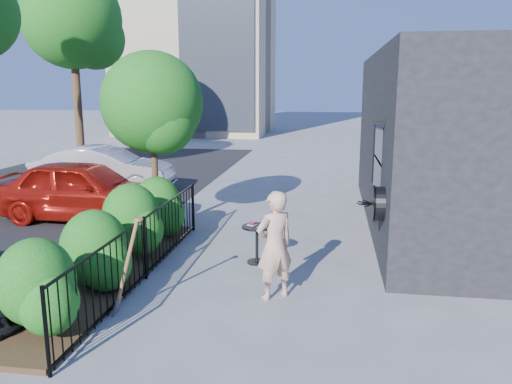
% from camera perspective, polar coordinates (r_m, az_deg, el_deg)
% --- Properties ---
extents(ground, '(120.00, 120.00, 0.00)m').
position_cam_1_polar(ground, '(8.48, -2.75, -10.43)').
color(ground, gray).
rests_on(ground, ground).
extents(shop_building, '(6.22, 9.00, 4.00)m').
position_cam_1_polar(shop_building, '(12.86, 26.49, 5.20)').
color(shop_building, black).
rests_on(shop_building, ground).
extents(fence, '(0.05, 6.05, 1.10)m').
position_cam_1_polar(fence, '(8.70, -12.58, -6.21)').
color(fence, black).
rests_on(fence, ground).
extents(planting_bed, '(1.30, 6.00, 0.08)m').
position_cam_1_polar(planting_bed, '(9.14, -16.58, -8.99)').
color(planting_bed, '#382616').
rests_on(planting_bed, ground).
extents(shrubs, '(1.10, 5.60, 1.24)m').
position_cam_1_polar(shrubs, '(8.97, -15.98, -4.89)').
color(shrubs, '#195613').
rests_on(shrubs, ground).
extents(patio_tree, '(2.20, 2.20, 3.94)m').
position_cam_1_polar(patio_tree, '(11.13, -11.53, 9.31)').
color(patio_tree, '#3F2B19').
rests_on(patio_tree, ground).
extents(street_tree_far, '(4.40, 4.40, 8.28)m').
position_cam_1_polar(street_tree_far, '(24.66, -20.19, 17.47)').
color(street_tree_far, '#3F2B19').
rests_on(street_tree_far, ground).
extents(cafe_table, '(0.56, 0.56, 0.76)m').
position_cam_1_polar(cafe_table, '(9.27, 0.11, -5.22)').
color(cafe_table, black).
rests_on(cafe_table, ground).
extents(woman, '(0.74, 0.70, 1.70)m').
position_cam_1_polar(woman, '(7.66, 2.14, -6.11)').
color(woman, tan).
rests_on(woman, ground).
extents(shovel, '(0.51, 0.20, 1.50)m').
position_cam_1_polar(shovel, '(7.37, -14.72, -8.82)').
color(shovel, brown).
rests_on(shovel, ground).
extents(car_red, '(4.43, 1.83, 1.50)m').
position_cam_1_polar(car_red, '(12.92, -19.08, 0.21)').
color(car_red, '#9D150D').
rests_on(car_red, ground).
extents(car_silver, '(4.41, 1.84, 1.42)m').
position_cam_1_polar(car_silver, '(16.24, -16.97, 2.47)').
color(car_silver, '#B3B3B8').
rests_on(car_silver, ground).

